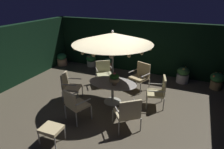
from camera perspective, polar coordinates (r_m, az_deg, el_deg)
The scene contains 18 objects.
ground_plane at distance 6.84m, azimuth -0.92°, elevation -8.24°, with size 8.62×6.99×0.02m, color brown.
hedge_backdrop_rear at distance 9.33m, azimuth 7.49°, elevation 7.93°, with size 8.62×0.30×2.35m, color black.
hedge_backdrop_left at distance 8.79m, azimuth -26.67°, elevation 4.80°, with size 0.30×6.99×2.35m, color black.
patio_dining_table at distance 6.63m, azimuth 0.16°, elevation -3.48°, with size 1.64×1.08×0.74m.
patio_umbrella at distance 6.10m, azimuth 0.18°, elevation 10.35°, with size 2.49×2.49×2.45m.
centerpiece_planter at distance 6.29m, azimuth 0.68°, elevation -1.02°, with size 0.33×0.33×0.42m.
patio_chair_north at distance 6.59m, azimuth 13.35°, elevation -4.38°, with size 0.68×0.70×1.02m.
patio_chair_northeast at distance 7.68m, azimuth 8.26°, elevation 0.01°, with size 0.81×0.78×1.01m.
patio_chair_east at distance 8.00m, azimuth -2.37°, elevation 0.84°, with size 0.88×0.87×0.94m.
patio_chair_southeast at distance 7.00m, azimuth -12.21°, elevation -2.90°, with size 0.69×0.69×0.96m.
patio_chair_south at distance 5.81m, azimuth -10.62°, elevation -8.15°, with size 0.76×0.74×0.95m.
patio_chair_southwest at distance 5.38m, azimuth 4.59°, elevation -10.69°, with size 0.89×0.88×0.97m.
ottoman_footrest at distance 5.28m, azimuth -17.06°, elevation -14.80°, with size 0.52×0.45×0.42m.
potted_plant_right_far at distance 9.57m, azimuth -1.05°, elevation 3.10°, with size 0.39×0.39×0.61m.
potted_plant_front_corner at distance 8.71m, azimuth 19.71°, elevation -0.08°, with size 0.49×0.49×0.67m.
potted_plant_back_center at distance 10.56m, azimuth -14.20°, elevation 4.23°, with size 0.49×0.49×0.62m.
potted_plant_right_near at distance 10.16m, azimuth -6.01°, elevation 4.09°, with size 0.50×0.49×0.58m.
potted_plant_left_near at distance 8.67m, azimuth 27.95°, elevation -1.44°, with size 0.53×0.53×0.65m.
Camera 1 is at (2.41, -5.37, 3.48)m, focal length 31.81 mm.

